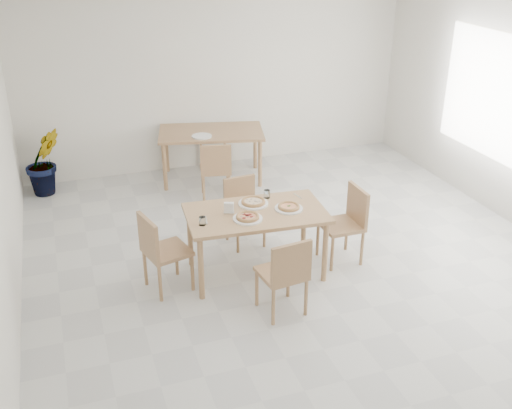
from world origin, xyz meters
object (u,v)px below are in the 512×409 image
object	(u,v)px
main_table	(256,219)
napkin_holder	(229,208)
tumbler_a	(267,194)
tumbler_b	(202,221)
chair_north	(243,206)
plate_mushroom	(253,203)
potted_plant	(44,162)
second_table	(211,137)
pizza_margherita	(289,207)
chair_back_n	(212,129)
chair_east	(348,219)
plate_empty	(202,136)
chair_back_s	(216,167)
plate_margherita	(289,208)
chair_south	(286,272)
plate_pepperoni	(248,219)
pizza_mushroom	(253,202)
chair_west	(160,248)
pizza_pepperoni	(248,217)

from	to	relation	value
main_table	napkin_holder	world-z (taller)	napkin_holder
tumbler_a	tumbler_b	world-z (taller)	tumbler_a
napkin_holder	chair_north	bearing A→B (deg)	82.82
plate_mushroom	potted_plant	xyz separation A→B (m)	(-2.16, 2.82, -0.28)
plate_mushroom	second_table	size ratio (longest dim) A/B	0.20
pizza_margherita	chair_back_n	distance (m)	3.59
chair_east	plate_empty	xyz separation A→B (m)	(-1.02, 2.61, 0.25)
chair_back_n	potted_plant	distance (m)	2.64
chair_back_s	second_table	bearing A→B (deg)	-89.09
napkin_holder	plate_empty	world-z (taller)	napkin_holder
chair_back_s	plate_empty	world-z (taller)	chair_back_s
plate_margherita	potted_plant	distance (m)	3.95
second_table	chair_back_s	distance (m)	0.79
chair_south	tumbler_a	xyz separation A→B (m)	(0.22, 1.14, 0.30)
main_table	chair_back_s	xyz separation A→B (m)	(0.10, 2.00, -0.18)
chair_south	napkin_holder	xyz separation A→B (m)	(-0.30, 0.89, 0.32)
main_table	plate_pepperoni	world-z (taller)	plate_pepperoni
tumbler_b	second_table	world-z (taller)	tumbler_b
plate_pepperoni	pizza_mushroom	distance (m)	0.37
chair_west	plate_pepperoni	distance (m)	0.96
tumbler_b	chair_back_s	xyz separation A→B (m)	(0.72, 2.11, -0.31)
plate_margherita	plate_pepperoni	distance (m)	0.50
second_table	tumbler_a	bearing A→B (deg)	-77.08
main_table	potted_plant	bearing A→B (deg)	129.47
chair_west	pizza_mushroom	distance (m)	1.14
main_table	chair_west	size ratio (longest dim) A/B	1.76
chair_south	chair_north	world-z (taller)	chair_south
chair_north	chair_west	bearing A→B (deg)	-151.80
plate_pepperoni	plate_margherita	bearing A→B (deg)	10.01
plate_pepperoni	potted_plant	distance (m)	3.73
chair_south	plate_mushroom	size ratio (longest dim) A/B	2.61
chair_east	chair_back_n	world-z (taller)	chair_back_n
main_table	tumbler_a	world-z (taller)	tumbler_a
chair_west	tumbler_a	distance (m)	1.35
pizza_mushroom	plate_empty	xyz separation A→B (m)	(0.02, 2.37, -0.02)
chair_west	chair_back_s	world-z (taller)	chair_west
plate_mushroom	pizza_pepperoni	distance (m)	0.37
plate_margherita	plate_mushroom	distance (m)	0.40
plate_mushroom	second_table	world-z (taller)	plate_mushroom
tumbler_a	potted_plant	bearing A→B (deg)	131.04
main_table	chair_back_n	size ratio (longest dim) A/B	1.72
plate_pepperoni	potted_plant	xyz separation A→B (m)	(-1.98, 3.15, -0.28)
chair_west	pizza_mushroom	bearing A→B (deg)	-94.42
tumbler_a	chair_north	bearing A→B (deg)	107.55
tumbler_b	plate_empty	world-z (taller)	tumbler_b
chair_south	plate_margherita	xyz separation A→B (m)	(0.34, 0.78, 0.26)
tumbler_b	plate_pepperoni	bearing A→B (deg)	-3.83
tumbler_a	chair_back_n	bearing A→B (deg)	85.91
chair_north	pizza_margherita	size ratio (longest dim) A/B	2.69
tumbler_b	chair_east	bearing A→B (deg)	1.98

